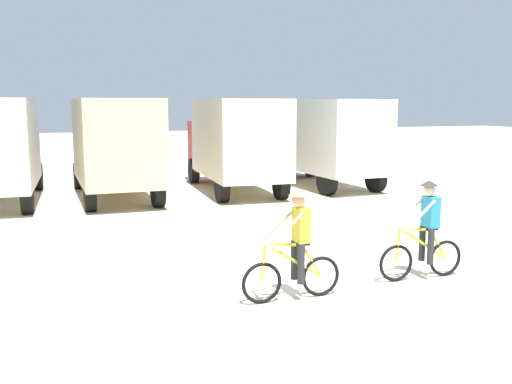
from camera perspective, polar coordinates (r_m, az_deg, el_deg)
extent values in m
plane|color=beige|center=(10.81, 6.01, -8.33)|extent=(120.00, 120.00, 0.00)
cube|color=silver|center=(22.95, -23.60, 3.82)|extent=(2.30, 1.66, 2.00)
cube|color=black|center=(23.62, -23.47, 4.80)|extent=(2.02, 0.23, 0.80)
cylinder|color=black|center=(22.85, -20.94, 1.44)|extent=(0.39, 1.02, 1.00)
cylinder|color=black|center=(17.92, -21.87, -0.47)|extent=(0.39, 1.02, 1.00)
cube|color=#CCB78E|center=(19.33, -13.83, 5.01)|extent=(2.46, 5.23, 2.70)
cube|color=#4C6B9E|center=(22.73, -14.86, 4.22)|extent=(2.22, 1.52, 2.00)
cube|color=black|center=(23.40, -15.08, 5.19)|extent=(2.02, 0.10, 0.80)
cylinder|color=black|center=(22.64, -17.30, 1.55)|extent=(0.33, 1.00, 1.00)
cylinder|color=black|center=(22.86, -12.19, 1.82)|extent=(0.33, 1.00, 1.00)
cylinder|color=black|center=(17.71, -16.25, -0.29)|extent=(0.33, 1.00, 1.00)
cylinder|color=black|center=(17.98, -9.76, 0.07)|extent=(0.33, 1.00, 1.00)
cube|color=beige|center=(20.36, -1.75, 5.43)|extent=(2.82, 5.38, 2.70)
cube|color=#B21E1E|center=(23.69, -3.89, 4.66)|extent=(2.32, 1.68, 2.00)
cube|color=black|center=(24.35, -4.27, 5.59)|extent=(2.02, 0.25, 0.80)
cylinder|color=black|center=(23.48, -6.24, 2.14)|extent=(0.40, 1.02, 1.00)
cylinder|color=black|center=(23.93, -1.43, 2.31)|extent=(0.40, 1.02, 1.00)
cylinder|color=black|center=(18.63, -3.41, 0.48)|extent=(0.40, 1.02, 1.00)
cylinder|color=black|center=(19.20, 2.52, 0.73)|extent=(0.40, 1.02, 1.00)
cube|color=white|center=(22.04, 7.30, 5.61)|extent=(2.50, 5.25, 2.70)
cube|color=#2D2D33|center=(25.07, 3.39, 4.88)|extent=(2.23, 1.54, 2.00)
cube|color=black|center=(25.68, 2.71, 5.76)|extent=(2.03, 0.12, 0.80)
cylinder|color=black|center=(24.64, 1.34, 2.49)|extent=(0.34, 1.01, 1.00)
cylinder|color=black|center=(25.53, 5.53, 2.67)|extent=(0.34, 1.01, 1.00)
cylinder|color=black|center=(20.21, 7.09, 1.07)|extent=(0.34, 1.01, 1.00)
cylinder|color=black|center=(21.29, 11.87, 1.33)|extent=(0.34, 1.01, 1.00)
torus|color=black|center=(9.23, 0.58, -9.08)|extent=(0.68, 0.07, 0.68)
cylinder|color=silver|center=(9.23, 0.58, -9.08)|extent=(0.08, 0.08, 0.08)
torus|color=black|center=(9.64, 6.48, -8.35)|extent=(0.68, 0.07, 0.68)
cylinder|color=silver|center=(9.64, 6.48, -8.35)|extent=(0.08, 0.08, 0.08)
cylinder|color=gold|center=(9.34, 3.76, -6.83)|extent=(1.03, 0.07, 0.68)
cylinder|color=gold|center=(9.20, 2.79, -5.25)|extent=(0.66, 0.06, 0.13)
cylinder|color=gold|center=(9.48, 5.57, -6.85)|extent=(0.39, 0.06, 0.59)
cylinder|color=gold|center=(9.14, 0.73, -7.15)|extent=(0.10, 0.05, 0.64)
cylinder|color=silver|center=(9.07, 0.88, -5.19)|extent=(0.04, 0.52, 0.04)
cube|color=black|center=(9.33, 4.64, -5.13)|extent=(0.24, 0.12, 0.06)
cube|color=gold|center=(9.26, 4.55, -3.28)|extent=(0.21, 0.32, 0.56)
sphere|color=tan|center=(9.16, 4.24, -0.86)|extent=(0.22, 0.22, 0.22)
cone|color=tan|center=(9.14, 4.25, -0.05)|extent=(0.32, 0.32, 0.10)
cylinder|color=#26262B|center=(9.26, 4.51, -7.16)|extent=(0.12, 0.12, 0.66)
cylinder|color=#26262B|center=(9.49, 3.85, -6.76)|extent=(0.12, 0.12, 0.66)
cylinder|color=tan|center=(8.96, 3.08, -3.76)|extent=(0.63, 0.08, 0.53)
cylinder|color=tan|center=(9.29, 2.19, -3.31)|extent=(0.63, 0.10, 0.53)
torus|color=black|center=(10.64, 13.80, -6.91)|extent=(0.68, 0.09, 0.68)
cylinder|color=silver|center=(10.64, 13.80, -6.91)|extent=(0.08, 0.08, 0.08)
torus|color=black|center=(11.22, 18.36, -6.29)|extent=(0.68, 0.09, 0.68)
cylinder|color=silver|center=(11.22, 18.36, -6.29)|extent=(0.08, 0.08, 0.08)
cylinder|color=gold|center=(10.86, 16.32, -4.95)|extent=(1.03, 0.10, 0.68)
cylinder|color=gold|center=(10.70, 15.63, -3.58)|extent=(0.66, 0.08, 0.13)
cylinder|color=gold|center=(11.06, 17.71, -4.99)|extent=(0.39, 0.07, 0.59)
cylinder|color=gold|center=(10.57, 13.98, -5.23)|extent=(0.10, 0.05, 0.64)
cylinder|color=silver|center=(10.51, 14.16, -3.52)|extent=(0.06, 0.52, 0.04)
cube|color=black|center=(10.89, 17.05, -3.49)|extent=(0.25, 0.13, 0.06)
cube|color=teal|center=(10.82, 17.04, -1.89)|extent=(0.21, 0.33, 0.56)
sphere|color=beige|center=(10.72, 16.87, 0.19)|extent=(0.22, 0.22, 0.22)
cone|color=#333333|center=(10.70, 16.90, 0.88)|extent=(0.32, 0.32, 0.10)
cylinder|color=#26262B|center=(10.81, 17.04, -5.21)|extent=(0.12, 0.12, 0.66)
cylinder|color=#26262B|center=(11.01, 16.25, -4.92)|extent=(0.12, 0.12, 0.66)
cylinder|color=beige|center=(10.48, 16.11, -2.27)|extent=(0.63, 0.06, 0.53)
cylinder|color=beige|center=(10.77, 15.02, -1.93)|extent=(0.63, 0.12, 0.53)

